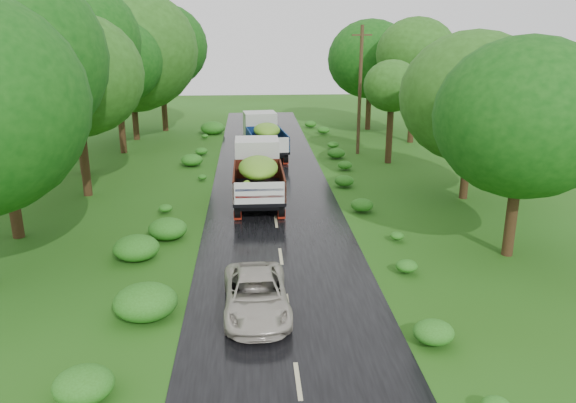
{
  "coord_description": "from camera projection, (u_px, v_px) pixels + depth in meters",
  "views": [
    {
      "loc": [
        -1.07,
        -12.14,
        8.68
      ],
      "look_at": [
        0.4,
        9.74,
        1.7
      ],
      "focal_mm": 35.0,
      "sensor_mm": 36.0,
      "label": 1
    }
  ],
  "objects": [
    {
      "name": "car",
      "position": [
        256.0,
        295.0,
        17.43
      ],
      "size": [
        2.13,
        4.37,
        1.2
      ],
      "primitive_type": "imported",
      "rotation": [
        0.0,
        0.0,
        0.03
      ],
      "color": "#B8B0A3",
      "rests_on": "road"
    },
    {
      "name": "trees_left",
      "position": [
        91.0,
        59.0,
        32.0
      ],
      "size": [
        6.81,
        33.26,
        9.52
      ],
      "color": "black",
      "rests_on": "ground"
    },
    {
      "name": "ground",
      "position": [
        298.0,
        381.0,
        14.24
      ],
      "size": [
        120.0,
        120.0,
        0.0
      ],
      "primitive_type": "plane",
      "color": "#214B10",
      "rests_on": "ground"
    },
    {
      "name": "road_lines",
      "position": [
        284.0,
        278.0,
        19.94
      ],
      "size": [
        0.12,
        69.6,
        0.0
      ],
      "color": "#BFB78C",
      "rests_on": "road"
    },
    {
      "name": "truck_far",
      "position": [
        264.0,
        134.0,
        38.1
      ],
      "size": [
        3.0,
        6.63,
        2.69
      ],
      "rotation": [
        0.0,
        0.0,
        0.12
      ],
      "color": "black",
      "rests_on": "ground"
    },
    {
      "name": "shrubs",
      "position": [
        274.0,
        202.0,
        27.44
      ],
      "size": [
        11.9,
        44.0,
        0.7
      ],
      "color": "#266016",
      "rests_on": "ground"
    },
    {
      "name": "truck_near",
      "position": [
        258.0,
        171.0,
        28.3
      ],
      "size": [
        2.42,
        6.68,
        2.8
      ],
      "rotation": [
        0.0,
        0.0,
        0.0
      ],
      "color": "black",
      "rests_on": "ground"
    },
    {
      "name": "trees_right",
      "position": [
        424.0,
        77.0,
        33.91
      ],
      "size": [
        6.32,
        31.14,
        8.09
      ],
      "color": "black",
      "rests_on": "ground"
    },
    {
      "name": "road",
      "position": [
        286.0,
        291.0,
        18.99
      ],
      "size": [
        6.5,
        80.0,
        0.02
      ],
      "primitive_type": "cube",
      "color": "black",
      "rests_on": "ground"
    },
    {
      "name": "utility_pole",
      "position": [
        360.0,
        89.0,
        37.77
      ],
      "size": [
        1.45,
        0.62,
        8.59
      ],
      "rotation": [
        0.0,
        0.0,
        0.35
      ],
      "color": "#382616",
      "rests_on": "ground"
    }
  ]
}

